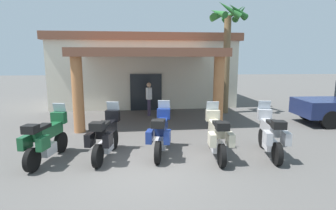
# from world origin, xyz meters

# --- Properties ---
(ground_plane) EXTENTS (80.00, 80.00, 0.00)m
(ground_plane) POSITION_xyz_m (0.00, 0.00, 0.00)
(ground_plane) COLOR #514F4C
(motel_building) EXTENTS (11.64, 11.01, 4.42)m
(motel_building) POSITION_xyz_m (-0.12, 11.12, 2.27)
(motel_building) COLOR silver
(motel_building) RESTS_ON ground_plane
(motorcycle_green) EXTENTS (0.88, 2.20, 1.61)m
(motorcycle_green) POSITION_xyz_m (-2.87, 0.85, 0.70)
(motorcycle_green) COLOR black
(motorcycle_green) RESTS_ON ground_plane
(motorcycle_black) EXTENTS (0.84, 2.20, 1.61)m
(motorcycle_black) POSITION_xyz_m (-1.18, 1.02, 0.70)
(motorcycle_black) COLOR black
(motorcycle_black) RESTS_ON ground_plane
(motorcycle_blue) EXTENTS (0.85, 2.20, 1.61)m
(motorcycle_blue) POSITION_xyz_m (0.51, 1.18, 0.70)
(motorcycle_blue) COLOR black
(motorcycle_blue) RESTS_ON ground_plane
(motorcycle_cream) EXTENTS (0.72, 2.21, 1.61)m
(motorcycle_cream) POSITION_xyz_m (2.20, 0.80, 0.70)
(motorcycle_cream) COLOR black
(motorcycle_cream) RESTS_ON ground_plane
(motorcycle_silver) EXTENTS (0.82, 2.21, 1.61)m
(motorcycle_silver) POSITION_xyz_m (3.89, 0.82, 0.70)
(motorcycle_silver) COLOR black
(motorcycle_silver) RESTS_ON ground_plane
(pedestrian) EXTENTS (0.32, 0.52, 1.73)m
(pedestrian) POSITION_xyz_m (0.16, 7.07, 1.00)
(pedestrian) COLOR #3F334C
(pedestrian) RESTS_ON ground_plane
(palm_tree_near_portico) EXTENTS (2.05, 2.10, 5.90)m
(palm_tree_near_portico) POSITION_xyz_m (4.32, 7.41, 4.30)
(palm_tree_near_portico) COLOR brown
(palm_tree_near_portico) RESTS_ON ground_plane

